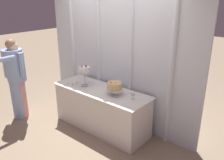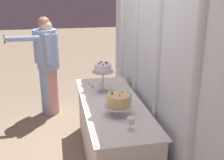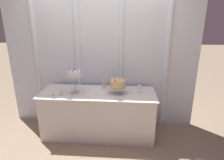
{
  "view_description": "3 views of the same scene",
  "coord_description": "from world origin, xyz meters",
  "px_view_note": "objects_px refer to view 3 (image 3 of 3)",
  "views": [
    {
      "loc": [
        2.69,
        -2.79,
        2.42
      ],
      "look_at": [
        0.31,
        0.04,
        1.06
      ],
      "focal_mm": 37.8,
      "sensor_mm": 36.0,
      "label": 1
    },
    {
      "loc": [
        2.92,
        -0.49,
        2.06
      ],
      "look_at": [
        0.04,
        0.09,
        1.07
      ],
      "focal_mm": 44.39,
      "sensor_mm": 36.0,
      "label": 2
    },
    {
      "loc": [
        0.45,
        -2.8,
        1.96
      ],
      "look_at": [
        0.24,
        0.05,
        1.01
      ],
      "focal_mm": 30.73,
      "sensor_mm": 36.0,
      "label": 3
    }
  ],
  "objects_px": {
    "cake_display_nearleft": "(74,75)",
    "wine_glass": "(139,87)",
    "flower_vase": "(104,84)",
    "tealight_far_left": "(53,95)",
    "tealight_near_left": "(62,92)",
    "tealight_near_right": "(61,94)",
    "cake_table": "(98,113)",
    "cake_display_nearright": "(117,84)"
  },
  "relations": [
    {
      "from": "cake_display_nearright",
      "to": "tealight_near_left",
      "type": "distance_m",
      "value": 0.93
    },
    {
      "from": "flower_vase",
      "to": "tealight_far_left",
      "type": "relative_size",
      "value": 3.8
    },
    {
      "from": "cake_table",
      "to": "cake_display_nearleft",
      "type": "relative_size",
      "value": 4.63
    },
    {
      "from": "cake_display_nearleft",
      "to": "cake_table",
      "type": "bearing_deg",
      "value": 7.16
    },
    {
      "from": "wine_glass",
      "to": "tealight_near_right",
      "type": "relative_size",
      "value": 2.69
    },
    {
      "from": "wine_glass",
      "to": "tealight_near_left",
      "type": "xyz_separation_m",
      "value": [
        -1.27,
        -0.09,
        -0.08
      ]
    },
    {
      "from": "cake_display_nearleft",
      "to": "tealight_far_left",
      "type": "relative_size",
      "value": 9.73
    },
    {
      "from": "cake_display_nearright",
      "to": "tealight_near_left",
      "type": "xyz_separation_m",
      "value": [
        -0.92,
        -0.05,
        -0.14
      ]
    },
    {
      "from": "cake_table",
      "to": "tealight_far_left",
      "type": "relative_size",
      "value": 45.11
    },
    {
      "from": "flower_vase",
      "to": "tealight_near_left",
      "type": "relative_size",
      "value": 4.08
    },
    {
      "from": "cake_display_nearright",
      "to": "tealight_far_left",
      "type": "height_order",
      "value": "cake_display_nearright"
    },
    {
      "from": "cake_table",
      "to": "tealight_far_left",
      "type": "xyz_separation_m",
      "value": [
        -0.68,
        -0.19,
        0.4
      ]
    },
    {
      "from": "tealight_far_left",
      "to": "tealight_near_right",
      "type": "relative_size",
      "value": 0.89
    },
    {
      "from": "cake_table",
      "to": "wine_glass",
      "type": "height_order",
      "value": "wine_glass"
    },
    {
      "from": "cake_table",
      "to": "cake_display_nearleft",
      "type": "bearing_deg",
      "value": -172.84
    },
    {
      "from": "flower_vase",
      "to": "wine_glass",
      "type": "bearing_deg",
      "value": -13.51
    },
    {
      "from": "cake_display_nearright",
      "to": "flower_vase",
      "type": "height_order",
      "value": "cake_display_nearright"
    },
    {
      "from": "tealight_near_right",
      "to": "cake_table",
      "type": "bearing_deg",
      "value": 15.79
    },
    {
      "from": "cake_display_nearleft",
      "to": "cake_display_nearright",
      "type": "distance_m",
      "value": 0.71
    },
    {
      "from": "cake_display_nearleft",
      "to": "tealight_near_left",
      "type": "distance_m",
      "value": 0.37
    },
    {
      "from": "wine_glass",
      "to": "tealight_far_left",
      "type": "xyz_separation_m",
      "value": [
        -1.35,
        -0.23,
        -0.08
      ]
    },
    {
      "from": "cake_display_nearright",
      "to": "tealight_far_left",
      "type": "bearing_deg",
      "value": -169.22
    },
    {
      "from": "cake_display_nearleft",
      "to": "flower_vase",
      "type": "relative_size",
      "value": 2.56
    },
    {
      "from": "cake_table",
      "to": "tealight_near_right",
      "type": "height_order",
      "value": "tealight_near_right"
    },
    {
      "from": "wine_glass",
      "to": "tealight_far_left",
      "type": "height_order",
      "value": "wine_glass"
    },
    {
      "from": "wine_glass",
      "to": "tealight_near_right",
      "type": "bearing_deg",
      "value": -170.86
    },
    {
      "from": "cake_display_nearleft",
      "to": "tealight_far_left",
      "type": "height_order",
      "value": "cake_display_nearleft"
    },
    {
      "from": "tealight_far_left",
      "to": "tealight_near_left",
      "type": "relative_size",
      "value": 1.07
    },
    {
      "from": "cake_table",
      "to": "tealight_far_left",
      "type": "bearing_deg",
      "value": -164.37
    },
    {
      "from": "cake_display_nearleft",
      "to": "wine_glass",
      "type": "bearing_deg",
      "value": 4.67
    },
    {
      "from": "cake_display_nearleft",
      "to": "wine_glass",
      "type": "relative_size",
      "value": 3.22
    },
    {
      "from": "flower_vase",
      "to": "cake_display_nearleft",
      "type": "bearing_deg",
      "value": -153.35
    },
    {
      "from": "cake_display_nearleft",
      "to": "flower_vase",
      "type": "distance_m",
      "value": 0.55
    },
    {
      "from": "flower_vase",
      "to": "tealight_near_left",
      "type": "distance_m",
      "value": 0.72
    },
    {
      "from": "wine_glass",
      "to": "tealight_near_right",
      "type": "xyz_separation_m",
      "value": [
        -1.24,
        -0.2,
        -0.08
      ]
    },
    {
      "from": "cake_display_nearright",
      "to": "flower_vase",
      "type": "distance_m",
      "value": 0.31
    },
    {
      "from": "cake_display_nearright",
      "to": "tealight_near_left",
      "type": "height_order",
      "value": "cake_display_nearright"
    },
    {
      "from": "cake_display_nearright",
      "to": "tealight_near_left",
      "type": "bearing_deg",
      "value": -176.77
    },
    {
      "from": "cake_table",
      "to": "wine_glass",
      "type": "distance_m",
      "value": 0.83
    },
    {
      "from": "cake_display_nearright",
      "to": "cake_display_nearleft",
      "type": "bearing_deg",
      "value": -176.14
    },
    {
      "from": "tealight_far_left",
      "to": "cake_display_nearright",
      "type": "bearing_deg",
      "value": 10.78
    },
    {
      "from": "tealight_far_left",
      "to": "tealight_near_left",
      "type": "xyz_separation_m",
      "value": [
        0.09,
        0.14,
        0.0
      ]
    }
  ]
}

